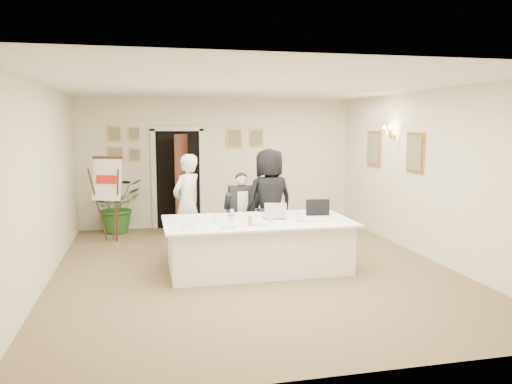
{
  "coord_description": "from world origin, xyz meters",
  "views": [
    {
      "loc": [
        -1.61,
        -7.43,
        2.22
      ],
      "look_at": [
        0.19,
        0.6,
        1.12
      ],
      "focal_mm": 35.0,
      "sensor_mm": 36.0,
      "label": 1
    }
  ],
  "objects_px": {
    "laptop_bag": "(318,207)",
    "paper_stack": "(312,220)",
    "standing_man": "(187,204)",
    "oj_glass": "(250,221)",
    "conference_table": "(258,244)",
    "seated_man": "(242,212)",
    "flip_chart": "(110,203)",
    "steel_jug": "(231,219)",
    "potted_palm": "(117,206)",
    "laptop": "(274,209)",
    "standing_woman": "(269,201)"
  },
  "relations": [
    {
      "from": "seated_man",
      "to": "standing_woman",
      "type": "bearing_deg",
      "value": -23.14
    },
    {
      "from": "potted_palm",
      "to": "steel_jug",
      "type": "xyz_separation_m",
      "value": [
        1.84,
        -3.39,
        0.27
      ]
    },
    {
      "from": "seated_man",
      "to": "potted_palm",
      "type": "relative_size",
      "value": 1.26
    },
    {
      "from": "standing_woman",
      "to": "potted_palm",
      "type": "bearing_deg",
      "value": -54.28
    },
    {
      "from": "potted_palm",
      "to": "laptop_bag",
      "type": "distance_m",
      "value": 4.53
    },
    {
      "from": "seated_man",
      "to": "potted_palm",
      "type": "bearing_deg",
      "value": 128.83
    },
    {
      "from": "flip_chart",
      "to": "laptop_bag",
      "type": "xyz_separation_m",
      "value": [
        3.38,
        -2.19,
        0.16
      ]
    },
    {
      "from": "laptop_bag",
      "to": "seated_man",
      "type": "bearing_deg",
      "value": 144.28
    },
    {
      "from": "seated_man",
      "to": "laptop_bag",
      "type": "xyz_separation_m",
      "value": [
        1.07,
        -0.91,
        0.19
      ]
    },
    {
      "from": "seated_man",
      "to": "oj_glass",
      "type": "distance_m",
      "value": 1.51
    },
    {
      "from": "standing_woman",
      "to": "steel_jug",
      "type": "bearing_deg",
      "value": 37.95
    },
    {
      "from": "flip_chart",
      "to": "standing_woman",
      "type": "distance_m",
      "value": 3.11
    },
    {
      "from": "conference_table",
      "to": "laptop",
      "type": "distance_m",
      "value": 0.6
    },
    {
      "from": "laptop_bag",
      "to": "steel_jug",
      "type": "height_order",
      "value": "laptop_bag"
    },
    {
      "from": "conference_table",
      "to": "laptop_bag",
      "type": "distance_m",
      "value": 1.18
    },
    {
      "from": "standing_woman",
      "to": "oj_glass",
      "type": "xyz_separation_m",
      "value": [
        -0.63,
        -1.36,
        -0.07
      ]
    },
    {
      "from": "seated_man",
      "to": "steel_jug",
      "type": "distance_m",
      "value": 1.29
    },
    {
      "from": "flip_chart",
      "to": "oj_glass",
      "type": "height_order",
      "value": "flip_chart"
    },
    {
      "from": "standing_man",
      "to": "steel_jug",
      "type": "bearing_deg",
      "value": 67.48
    },
    {
      "from": "conference_table",
      "to": "steel_jug",
      "type": "relative_size",
      "value": 26.02
    },
    {
      "from": "paper_stack",
      "to": "potted_palm",
      "type": "bearing_deg",
      "value": 130.99
    },
    {
      "from": "seated_man",
      "to": "standing_woman",
      "type": "distance_m",
      "value": 0.52
    },
    {
      "from": "standing_man",
      "to": "oj_glass",
      "type": "relative_size",
      "value": 13.29
    },
    {
      "from": "standing_woman",
      "to": "potted_palm",
      "type": "xyz_separation_m",
      "value": [
        -2.7,
        2.3,
        -0.35
      ]
    },
    {
      "from": "seated_man",
      "to": "laptop_bag",
      "type": "relative_size",
      "value": 3.87
    },
    {
      "from": "seated_man",
      "to": "conference_table",
      "type": "bearing_deg",
      "value": -95.65
    },
    {
      "from": "laptop",
      "to": "laptop_bag",
      "type": "relative_size",
      "value": 0.98
    },
    {
      "from": "conference_table",
      "to": "laptop_bag",
      "type": "bearing_deg",
      "value": 10.73
    },
    {
      "from": "potted_palm",
      "to": "oj_glass",
      "type": "xyz_separation_m",
      "value": [
        2.06,
        -3.66,
        0.28
      ]
    },
    {
      "from": "seated_man",
      "to": "laptop_bag",
      "type": "distance_m",
      "value": 1.42
    },
    {
      "from": "standing_man",
      "to": "seated_man",
      "type": "bearing_deg",
      "value": 125.65
    },
    {
      "from": "flip_chart",
      "to": "oj_glass",
      "type": "relative_size",
      "value": 12.37
    },
    {
      "from": "conference_table",
      "to": "laptop",
      "type": "height_order",
      "value": "laptop"
    },
    {
      "from": "conference_table",
      "to": "standing_man",
      "type": "bearing_deg",
      "value": 126.79
    },
    {
      "from": "conference_table",
      "to": "seated_man",
      "type": "height_order",
      "value": "seated_man"
    },
    {
      "from": "flip_chart",
      "to": "steel_jug",
      "type": "distance_m",
      "value": 3.15
    },
    {
      "from": "standing_woman",
      "to": "laptop_bag",
      "type": "xyz_separation_m",
      "value": [
        0.61,
        -0.78,
        -0.01
      ]
    },
    {
      "from": "standing_man",
      "to": "laptop",
      "type": "relative_size",
      "value": 4.82
    },
    {
      "from": "conference_table",
      "to": "flip_chart",
      "type": "xyz_separation_m",
      "value": [
        -2.33,
        2.39,
        0.35
      ]
    },
    {
      "from": "standing_man",
      "to": "conference_table",
      "type": "bearing_deg",
      "value": 83.27
    },
    {
      "from": "flip_chart",
      "to": "steel_jug",
      "type": "relative_size",
      "value": 14.62
    },
    {
      "from": "flip_chart",
      "to": "laptop",
      "type": "distance_m",
      "value": 3.47
    },
    {
      "from": "seated_man",
      "to": "flip_chart",
      "type": "distance_m",
      "value": 2.64
    },
    {
      "from": "conference_table",
      "to": "standing_woman",
      "type": "relative_size",
      "value": 1.57
    },
    {
      "from": "flip_chart",
      "to": "standing_woman",
      "type": "height_order",
      "value": "standing_woman"
    },
    {
      "from": "laptop_bag",
      "to": "paper_stack",
      "type": "distance_m",
      "value": 0.51
    },
    {
      "from": "standing_man",
      "to": "oj_glass",
      "type": "bearing_deg",
      "value": 71.05
    },
    {
      "from": "laptop",
      "to": "laptop_bag",
      "type": "height_order",
      "value": "laptop"
    },
    {
      "from": "laptop",
      "to": "seated_man",
      "type": "bearing_deg",
      "value": 119.98
    },
    {
      "from": "standing_woman",
      "to": "potted_palm",
      "type": "distance_m",
      "value": 3.56
    }
  ]
}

